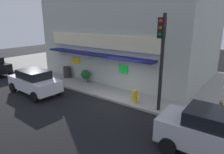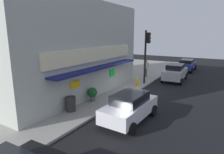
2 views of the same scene
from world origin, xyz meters
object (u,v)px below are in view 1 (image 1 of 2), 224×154
fire_hydrant (135,96)px  parked_car_silver (217,134)px  trash_can (67,72)px  potted_plant_by_doorway (85,75)px  traffic_light (161,51)px  parked_car_white (34,81)px

fire_hydrant → parked_car_silver: 5.12m
trash_can → potted_plant_by_doorway: bearing=-0.6°
traffic_light → parked_car_white: size_ratio=1.24×
traffic_light → fire_hydrant: 3.15m
traffic_light → fire_hydrant: bearing=173.1°
traffic_light → parked_car_silver: bearing=-32.4°
potted_plant_by_doorway → parked_car_white: parked_car_white is taller
fire_hydrant → parked_car_white: parked_car_white is taller
fire_hydrant → trash_can: 7.29m
parked_car_white → trash_can: bearing=104.3°
fire_hydrant → parked_car_silver: bearing=-25.1°
traffic_light → potted_plant_by_doorway: traffic_light is taller
trash_can → parked_car_white: size_ratio=0.23×
traffic_light → parked_car_white: 8.47m
fire_hydrant → parked_car_white: bearing=-159.4°
potted_plant_by_doorway → parked_car_silver: 10.23m
traffic_light → trash_can: size_ratio=5.48×
parked_car_white → fire_hydrant: bearing=20.6°
potted_plant_by_doorway → parked_car_white: size_ratio=0.24×
fire_hydrant → parked_car_silver: size_ratio=0.20×
fire_hydrant → parked_car_white: size_ratio=0.21×
potted_plant_by_doorway → parked_car_white: bearing=-109.5°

